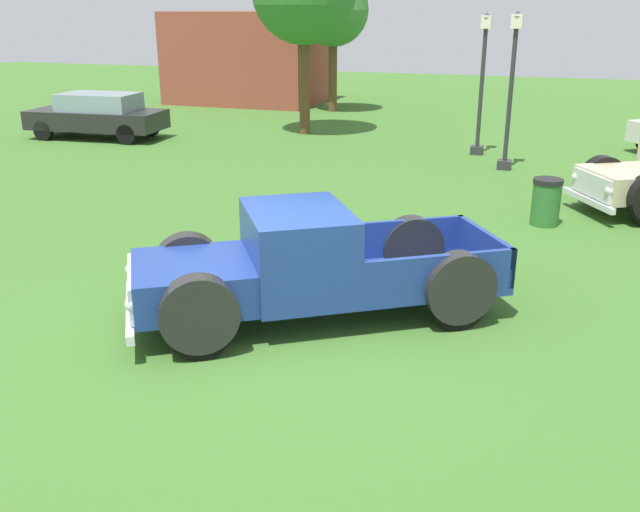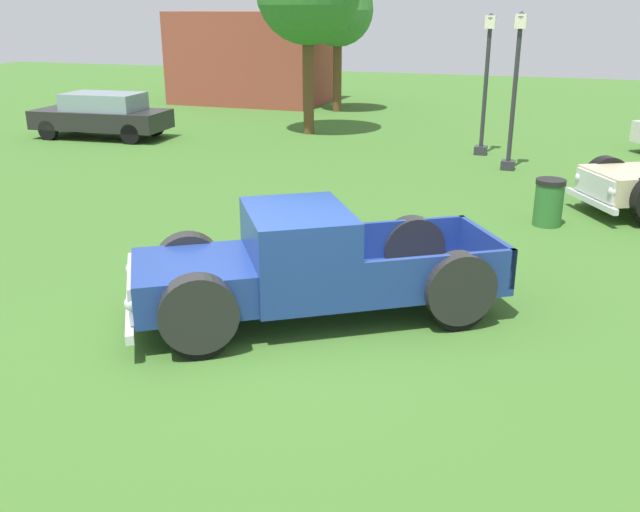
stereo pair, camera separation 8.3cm
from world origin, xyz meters
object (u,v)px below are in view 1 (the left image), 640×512
Objects in this scene: sedan_distant_b at (98,115)px; oak_tree_east at (333,11)px; lamp_post_near at (511,89)px; trash_can at (546,202)px; pickup_truck_foreground at (294,268)px; lamp_post_far at (482,82)px.

sedan_distant_b is 10.85m from oak_tree_east.
sedan_distant_b is 1.13× the size of lamp_post_near.
trash_can is 0.17× the size of oak_tree_east.
pickup_truck_foreground is at bearing -44.94° from sedan_distant_b.
pickup_truck_foreground reaches higher than trash_can.
pickup_truck_foreground is 5.63× the size of trash_can.
lamp_post_far is 4.25× the size of trash_can.
oak_tree_east is at bearing 106.67° from pickup_truck_foreground.
oak_tree_east is at bearing 130.63° from lamp_post_near.
oak_tree_east reaches higher than lamp_post_near.
lamp_post_far is (12.40, 1.40, 1.33)m from sedan_distant_b.
lamp_post_far is at bearing 117.54° from lamp_post_near.
sedan_distant_b reaches higher than trash_can.
lamp_post_far is 10.39m from oak_tree_east.
lamp_post_near reaches higher than trash_can.
lamp_post_far is 0.73× the size of oak_tree_east.
sedan_distant_b is at bearing 135.06° from pickup_truck_foreground.
lamp_post_near is at bearing -49.37° from oak_tree_east.
trash_can is (1.25, -5.06, -1.67)m from lamp_post_near.
lamp_post_far is (-0.97, 1.87, -0.03)m from lamp_post_near.
lamp_post_near is 2.10m from lamp_post_far.
lamp_post_near is 4.31× the size of trash_can.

